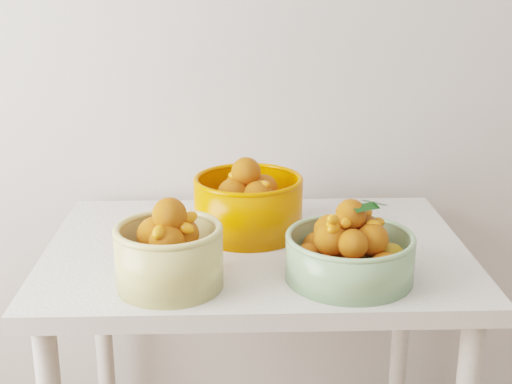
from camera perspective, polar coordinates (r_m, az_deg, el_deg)
table at (r=1.75m, az=0.02°, el=-7.21°), size 1.00×0.70×0.75m
bowl_cream at (r=1.49m, az=-7.01°, el=-4.88°), size 0.28×0.28×0.19m
bowl_green at (r=1.53m, az=7.49°, el=-4.78°), size 0.28×0.28×0.18m
bowl_orange at (r=1.77m, az=-0.61°, el=-0.95°), size 0.33×0.33×0.19m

